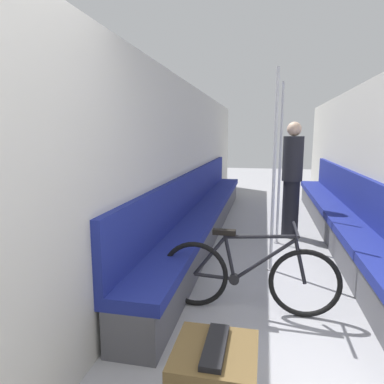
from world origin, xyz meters
TOP-DOWN VIEW (x-y plane):
  - wall_left at (-1.27, 3.84)m, footprint 0.10×10.87m
  - wall_right at (1.27, 3.84)m, footprint 0.10×10.87m
  - bench_seat_row_left at (-1.01, 4.12)m, footprint 0.47×6.46m
  - bench_seat_row_right at (1.01, 4.12)m, footprint 0.47×6.46m
  - bicycle at (-0.22, 1.79)m, footprint 1.57×0.46m
  - grab_pole_near at (0.09, 3.84)m, footprint 0.08×0.08m
  - grab_pole_far at (-0.01, 2.80)m, footprint 0.08×0.08m
  - passenger_standing at (0.30, 4.21)m, footprint 0.30×0.30m

SIDE VIEW (x-z plane):
  - bench_seat_row_left at x=-1.01m, z-range -0.18..0.82m
  - bench_seat_row_right at x=1.01m, z-range -0.18..0.82m
  - bicycle at x=-0.22m, z-range -0.06..0.72m
  - passenger_standing at x=0.30m, z-range 0.03..1.77m
  - grab_pole_near at x=0.09m, z-range -0.03..2.23m
  - grab_pole_far at x=-0.01m, z-range -0.03..2.23m
  - wall_left at x=-1.27m, z-range 0.00..2.28m
  - wall_right at x=1.27m, z-range 0.00..2.28m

